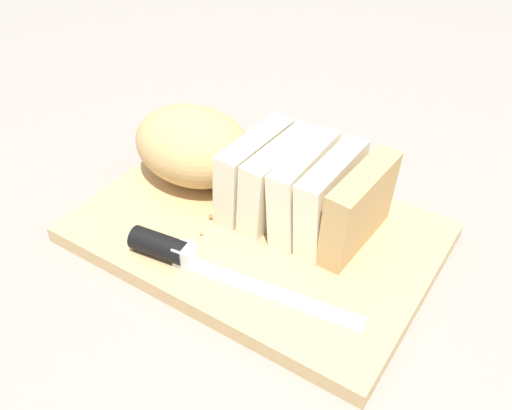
# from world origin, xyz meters

# --- Properties ---
(ground_plane) EXTENTS (3.00, 3.00, 0.00)m
(ground_plane) POSITION_xyz_m (0.00, 0.00, 0.00)
(ground_plane) COLOR gray
(cutting_board) EXTENTS (0.38, 0.26, 0.02)m
(cutting_board) POSITION_xyz_m (0.00, 0.00, 0.01)
(cutting_board) COLOR tan
(cutting_board) RESTS_ON ground_plane
(bread_loaf) EXTENTS (0.31, 0.12, 0.09)m
(bread_loaf) POSITION_xyz_m (-0.04, 0.04, 0.06)
(bread_loaf) COLOR tan
(bread_loaf) RESTS_ON cutting_board
(bread_knife) EXTENTS (0.25, 0.06, 0.03)m
(bread_knife) POSITION_xyz_m (-0.03, -0.09, 0.03)
(bread_knife) COLOR silver
(bread_knife) RESTS_ON cutting_board
(crumb_near_knife) EXTENTS (0.01, 0.01, 0.01)m
(crumb_near_knife) POSITION_xyz_m (-0.05, -0.02, 0.02)
(crumb_near_knife) COLOR #A8753D
(crumb_near_knife) RESTS_ON cutting_board
(crumb_near_loaf) EXTENTS (0.01, 0.01, 0.01)m
(crumb_near_loaf) POSITION_xyz_m (-0.04, 0.04, 0.02)
(crumb_near_loaf) COLOR #A8753D
(crumb_near_loaf) RESTS_ON cutting_board
(crumb_stray_left) EXTENTS (0.00, 0.00, 0.00)m
(crumb_stray_left) POSITION_xyz_m (-0.01, 0.05, 0.02)
(crumb_stray_left) COLOR #A8753D
(crumb_stray_left) RESTS_ON cutting_board
(crumb_stray_right) EXTENTS (0.00, 0.00, 0.00)m
(crumb_stray_right) POSITION_xyz_m (-0.04, -0.05, 0.02)
(crumb_stray_right) COLOR #A8753D
(crumb_stray_right) RESTS_ON cutting_board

